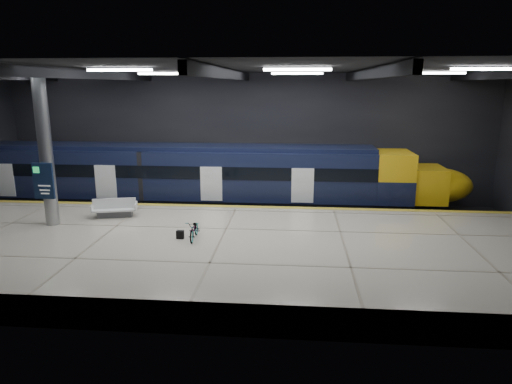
# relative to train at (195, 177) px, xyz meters

# --- Properties ---
(ground) EXTENTS (30.00, 30.00, 0.00)m
(ground) POSITION_rel_train_xyz_m (2.79, -5.50, -2.06)
(ground) COLOR black
(ground) RESTS_ON ground
(room_shell) EXTENTS (30.10, 16.10, 8.05)m
(room_shell) POSITION_rel_train_xyz_m (2.79, -5.49, 3.66)
(room_shell) COLOR black
(room_shell) RESTS_ON ground
(platform) EXTENTS (30.00, 11.00, 1.10)m
(platform) POSITION_rel_train_xyz_m (2.79, -8.00, -1.51)
(platform) COLOR beige
(platform) RESTS_ON ground
(safety_strip) EXTENTS (30.00, 0.40, 0.01)m
(safety_strip) POSITION_rel_train_xyz_m (2.79, -2.75, -0.95)
(safety_strip) COLOR gold
(safety_strip) RESTS_ON platform
(rails) EXTENTS (30.00, 1.52, 0.16)m
(rails) POSITION_rel_train_xyz_m (2.79, 0.00, -1.98)
(rails) COLOR gray
(rails) RESTS_ON ground
(train) EXTENTS (29.40, 2.84, 3.79)m
(train) POSITION_rel_train_xyz_m (0.00, 0.00, 0.00)
(train) COLOR black
(train) RESTS_ON ground
(bench) EXTENTS (2.22, 1.32, 0.92)m
(bench) POSITION_rel_train_xyz_m (-2.84, -5.12, -0.64)
(bench) COLOR #595B60
(bench) RESTS_ON platform
(bicycle) EXTENTS (0.61, 1.59, 0.83)m
(bicycle) POSITION_rel_train_xyz_m (1.70, -8.01, -0.55)
(bicycle) COLOR #99999E
(bicycle) RESTS_ON platform
(pannier_bag) EXTENTS (0.31, 0.20, 0.35)m
(pannier_bag) POSITION_rel_train_xyz_m (1.10, -8.01, -0.78)
(pannier_bag) COLOR black
(pannier_bag) RESTS_ON platform
(info_column) EXTENTS (0.90, 0.78, 6.90)m
(info_column) POSITION_rel_train_xyz_m (-5.21, -6.52, 2.40)
(info_column) COLOR #9EA0A5
(info_column) RESTS_ON platform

